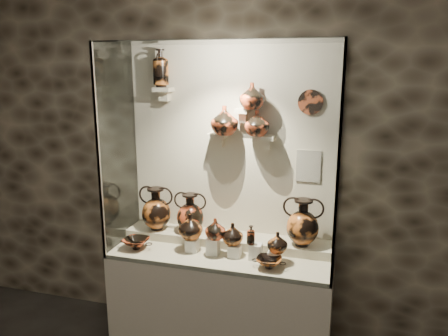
# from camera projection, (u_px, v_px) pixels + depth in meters

# --- Properties ---
(wall_back) EXTENTS (5.00, 0.02, 3.20)m
(wall_back) POSITION_uv_depth(u_px,v_px,m) (232.00, 147.00, 3.50)
(wall_back) COLOR #2A231A
(wall_back) RESTS_ON ground
(plinth) EXTENTS (1.70, 0.60, 0.80)m
(plinth) POSITION_uv_depth(u_px,v_px,m) (221.00, 302.00, 3.47)
(plinth) COLOR beige
(plinth) RESTS_ON floor
(front_tier) EXTENTS (1.68, 0.58, 0.03)m
(front_tier) POSITION_uv_depth(u_px,v_px,m) (221.00, 254.00, 3.38)
(front_tier) COLOR #BAAE90
(front_tier) RESTS_ON plinth
(rear_tier) EXTENTS (1.70, 0.25, 0.10)m
(rear_tier) POSITION_uv_depth(u_px,v_px,m) (227.00, 241.00, 3.53)
(rear_tier) COLOR #BAAE90
(rear_tier) RESTS_ON plinth
(back_panel) EXTENTS (1.70, 0.03, 1.60)m
(back_panel) POSITION_uv_depth(u_px,v_px,m) (232.00, 147.00, 3.49)
(back_panel) COLOR beige
(back_panel) RESTS_ON plinth
(glass_front) EXTENTS (1.70, 0.01, 1.60)m
(glass_front) POSITION_uv_depth(u_px,v_px,m) (209.00, 163.00, 2.92)
(glass_front) COLOR white
(glass_front) RESTS_ON plinth
(glass_left) EXTENTS (0.01, 0.60, 1.60)m
(glass_left) POSITION_uv_depth(u_px,v_px,m) (118.00, 149.00, 3.42)
(glass_left) COLOR white
(glass_left) RESTS_ON plinth
(glass_right) EXTENTS (0.01, 0.60, 1.60)m
(glass_right) POSITION_uv_depth(u_px,v_px,m) (340.00, 161.00, 2.97)
(glass_right) COLOR white
(glass_right) RESTS_ON plinth
(glass_top) EXTENTS (1.70, 0.60, 0.01)m
(glass_top) POSITION_uv_depth(u_px,v_px,m) (221.00, 42.00, 3.02)
(glass_top) COLOR white
(glass_top) RESTS_ON back_panel
(frame_post_left) EXTENTS (0.02, 0.02, 1.60)m
(frame_post_left) POSITION_uv_depth(u_px,v_px,m) (99.00, 156.00, 3.15)
(frame_post_left) COLOR gray
(frame_post_left) RESTS_ON plinth
(frame_post_right) EXTENTS (0.02, 0.02, 1.60)m
(frame_post_right) POSITION_uv_depth(u_px,v_px,m) (338.00, 171.00, 2.70)
(frame_post_right) COLOR gray
(frame_post_right) RESTS_ON plinth
(pedestal_a) EXTENTS (0.09, 0.09, 0.10)m
(pedestal_a) POSITION_uv_depth(u_px,v_px,m) (192.00, 245.00, 3.38)
(pedestal_a) COLOR silver
(pedestal_a) RESTS_ON front_tier
(pedestal_b) EXTENTS (0.09, 0.09, 0.13)m
(pedestal_b) POSITION_uv_depth(u_px,v_px,m) (213.00, 246.00, 3.33)
(pedestal_b) COLOR silver
(pedestal_b) RESTS_ON front_tier
(pedestal_c) EXTENTS (0.09, 0.09, 0.09)m
(pedestal_c) POSITION_uv_depth(u_px,v_px,m) (235.00, 251.00, 3.28)
(pedestal_c) COLOR silver
(pedestal_c) RESTS_ON front_tier
(pedestal_d) EXTENTS (0.09, 0.09, 0.12)m
(pedestal_d) POSITION_uv_depth(u_px,v_px,m) (256.00, 251.00, 3.24)
(pedestal_d) COLOR silver
(pedestal_d) RESTS_ON front_tier
(pedestal_e) EXTENTS (0.09, 0.09, 0.08)m
(pedestal_e) POSITION_uv_depth(u_px,v_px,m) (274.00, 256.00, 3.21)
(pedestal_e) COLOR silver
(pedestal_e) RESTS_ON front_tier
(bracket_ul) EXTENTS (0.14, 0.12, 0.04)m
(bracket_ul) POSITION_uv_depth(u_px,v_px,m) (163.00, 89.00, 3.47)
(bracket_ul) COLOR beige
(bracket_ul) RESTS_ON back_panel
(bracket_ca) EXTENTS (0.14, 0.12, 0.04)m
(bracket_ca) POSITION_uv_depth(u_px,v_px,m) (218.00, 135.00, 3.43)
(bracket_ca) COLOR beige
(bracket_ca) RESTS_ON back_panel
(bracket_cb) EXTENTS (0.10, 0.12, 0.04)m
(bracket_cb) POSITION_uv_depth(u_px,v_px,m) (243.00, 111.00, 3.33)
(bracket_cb) COLOR beige
(bracket_cb) RESTS_ON back_panel
(bracket_cc) EXTENTS (0.14, 0.12, 0.04)m
(bracket_cc) POSITION_uv_depth(u_px,v_px,m) (265.00, 138.00, 3.32)
(bracket_cc) COLOR beige
(bracket_cc) RESTS_ON back_panel
(amphora_left) EXTENTS (0.34, 0.34, 0.36)m
(amphora_left) POSITION_uv_depth(u_px,v_px,m) (156.00, 209.00, 3.62)
(amphora_left) COLOR #B25A22
(amphora_left) RESTS_ON rear_tier
(amphora_mid) EXTENTS (0.28, 0.28, 0.33)m
(amphora_mid) POSITION_uv_depth(u_px,v_px,m) (190.00, 213.00, 3.55)
(amphora_mid) COLOR #BF4521
(amphora_mid) RESTS_ON rear_tier
(amphora_right) EXTENTS (0.36, 0.36, 0.37)m
(amphora_right) POSITION_uv_depth(u_px,v_px,m) (303.00, 222.00, 3.29)
(amphora_right) COLOR #B25A22
(amphora_right) RESTS_ON rear_tier
(jug_a) EXTENTS (0.22, 0.22, 0.20)m
(jug_a) POSITION_uv_depth(u_px,v_px,m) (191.00, 226.00, 3.36)
(jug_a) COLOR #B25A22
(jug_a) RESTS_ON pedestal_a
(jug_b) EXTENTS (0.19, 0.19, 0.16)m
(jug_b) POSITION_uv_depth(u_px,v_px,m) (215.00, 229.00, 3.27)
(jug_b) COLOR #BF4521
(jug_b) RESTS_ON pedestal_b
(jug_c) EXTENTS (0.18, 0.18, 0.17)m
(jug_c) POSITION_uv_depth(u_px,v_px,m) (233.00, 234.00, 3.28)
(jug_c) COLOR #B25A22
(jug_c) RESTS_ON pedestal_c
(jug_e) EXTENTS (0.20, 0.20, 0.15)m
(jug_e) POSITION_uv_depth(u_px,v_px,m) (277.00, 242.00, 3.16)
(jug_e) COLOR #B25A22
(jug_e) RESTS_ON pedestal_e
(lekythos_small) EXTENTS (0.07, 0.07, 0.16)m
(lekythos_small) POSITION_uv_depth(u_px,v_px,m) (251.00, 234.00, 3.20)
(lekythos_small) COLOR #BF4521
(lekythos_small) RESTS_ON pedestal_d
(kylix_left) EXTENTS (0.30, 0.27, 0.10)m
(kylix_left) POSITION_uv_depth(u_px,v_px,m) (136.00, 242.00, 3.43)
(kylix_left) COLOR #BF4521
(kylix_left) RESTS_ON front_tier
(kylix_right) EXTENTS (0.25, 0.22, 0.09)m
(kylix_right) POSITION_uv_depth(u_px,v_px,m) (269.00, 262.00, 3.10)
(kylix_right) COLOR #B25A22
(kylix_right) RESTS_ON front_tier
(lekythos_tall) EXTENTS (0.17, 0.17, 0.33)m
(lekythos_tall) POSITION_uv_depth(u_px,v_px,m) (161.00, 66.00, 3.41)
(lekythos_tall) COLOR #B25A22
(lekythos_tall) RESTS_ON bracket_ul
(ovoid_vase_a) EXTENTS (0.26, 0.26, 0.22)m
(ovoid_vase_a) POSITION_uv_depth(u_px,v_px,m) (225.00, 120.00, 3.32)
(ovoid_vase_a) COLOR #BF4521
(ovoid_vase_a) RESTS_ON bracket_ca
(ovoid_vase_b) EXTENTS (0.24, 0.24, 0.20)m
(ovoid_vase_b) POSITION_uv_depth(u_px,v_px,m) (252.00, 96.00, 3.24)
(ovoid_vase_b) COLOR #BF4521
(ovoid_vase_b) RESTS_ON bracket_cb
(ovoid_vase_c) EXTENTS (0.21, 0.21, 0.19)m
(ovoid_vase_c) POSITION_uv_depth(u_px,v_px,m) (257.00, 123.00, 3.27)
(ovoid_vase_c) COLOR #BF4521
(ovoid_vase_c) RESTS_ON bracket_cc
(wall_plate) EXTENTS (0.19, 0.02, 0.19)m
(wall_plate) POSITION_uv_depth(u_px,v_px,m) (311.00, 102.00, 3.22)
(wall_plate) COLOR #A34120
(wall_plate) RESTS_ON back_panel
(info_placard) EXTENTS (0.18, 0.01, 0.25)m
(info_placard) POSITION_uv_depth(u_px,v_px,m) (308.00, 166.00, 3.34)
(info_placard) COLOR beige
(info_placard) RESTS_ON back_panel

